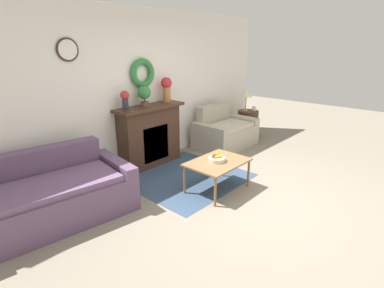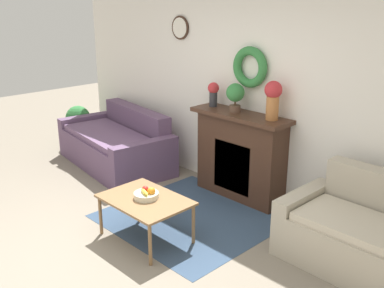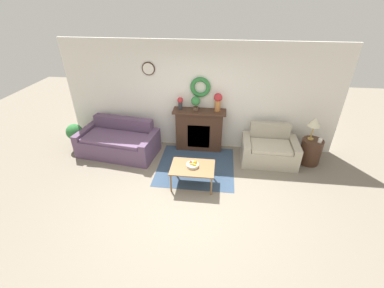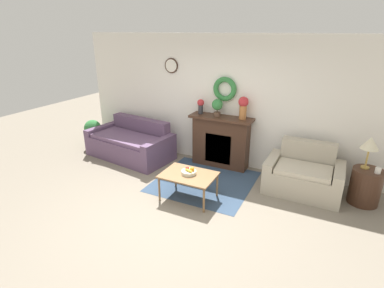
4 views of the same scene
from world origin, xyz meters
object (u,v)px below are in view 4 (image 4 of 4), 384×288
at_px(table_lamp, 370,144).
at_px(mug, 378,170).
at_px(potted_plant_on_mantel, 217,106).
at_px(loveseat_right, 303,176).
at_px(potted_plant_floor_by_couch, 93,131).
at_px(fireplace, 221,141).
at_px(vase_on_mantel_left, 201,105).
at_px(fruit_bowl, 189,172).
at_px(coffee_table, 189,177).
at_px(vase_on_mantel_right, 243,106).
at_px(couch_left, 131,144).
at_px(side_table_by_loveseat, 365,186).

distance_m(table_lamp, mug, 0.43).
bearing_deg(potted_plant_on_mantel, loveseat_right, -11.24).
xyz_separation_m(potted_plant_on_mantel, potted_plant_floor_by_couch, (-3.11, -0.37, -0.89)).
height_order(fireplace, potted_plant_floor_by_couch, fireplace).
distance_m(mug, potted_plant_floor_by_couch, 6.04).
distance_m(mug, vase_on_mantel_left, 3.39).
bearing_deg(fruit_bowl, potted_plant_floor_by_couch, 160.87).
distance_m(table_lamp, potted_plant_floor_by_couch, 5.90).
bearing_deg(potted_plant_floor_by_couch, coffee_table, -19.43).
xyz_separation_m(fireplace, vase_on_mantel_right, (0.44, 0.01, 0.80)).
bearing_deg(couch_left, loveseat_right, 8.86).
relative_size(mug, vase_on_mantel_left, 0.31).
relative_size(couch_left, vase_on_mantel_left, 6.62).
bearing_deg(mug, fireplace, 171.33).
height_order(loveseat_right, side_table_by_loveseat, loveseat_right).
relative_size(coffee_table, vase_on_mantel_left, 2.95).
bearing_deg(potted_plant_floor_by_couch, couch_left, -3.07).
relative_size(fruit_bowl, potted_plant_floor_by_couch, 0.37).
bearing_deg(couch_left, fruit_bowl, -19.64).
distance_m(loveseat_right, vase_on_mantel_right, 1.72).
distance_m(fireplace, loveseat_right, 1.80).
xyz_separation_m(vase_on_mantel_left, potted_plant_floor_by_couch, (-2.73, -0.39, -0.86)).
bearing_deg(side_table_by_loveseat, vase_on_mantel_left, 173.72).
height_order(fireplace, vase_on_mantel_right, vase_on_mantel_right).
bearing_deg(vase_on_mantel_left, loveseat_right, -9.85).
height_order(side_table_by_loveseat, vase_on_mantel_left, vase_on_mantel_left).
distance_m(fruit_bowl, vase_on_mantel_left, 1.76).
distance_m(loveseat_right, table_lamp, 1.18).
xyz_separation_m(vase_on_mantel_left, potted_plant_on_mantel, (0.38, -0.02, 0.03)).
distance_m(couch_left, potted_plant_on_mantel, 2.21).
xyz_separation_m(fruit_bowl, table_lamp, (2.66, 1.20, 0.54)).
bearing_deg(fireplace, table_lamp, -6.40).
relative_size(table_lamp, mug, 5.59).
bearing_deg(fruit_bowl, vase_on_mantel_right, 73.93).
height_order(table_lamp, vase_on_mantel_left, vase_on_mantel_left).
height_order(couch_left, vase_on_mantel_left, vase_on_mantel_left).
distance_m(mug, vase_on_mantel_right, 2.53).
xyz_separation_m(couch_left, potted_plant_floor_by_couch, (-1.19, 0.06, 0.11)).
distance_m(fireplace, vase_on_mantel_right, 0.91).
bearing_deg(table_lamp, fruit_bowl, -155.67).
distance_m(mug, potted_plant_on_mantel, 3.03).
bearing_deg(couch_left, potted_plant_floor_by_couch, -175.26).
xyz_separation_m(table_lamp, potted_plant_floor_by_couch, (-5.87, -0.09, -0.62)).
relative_size(side_table_by_loveseat, potted_plant_floor_by_couch, 0.89).
bearing_deg(fruit_bowl, couch_left, 152.55).
height_order(table_lamp, mug, table_lamp).
relative_size(couch_left, table_lamp, 3.80).
bearing_deg(coffee_table, loveseat_right, 33.23).
xyz_separation_m(coffee_table, vase_on_mantel_right, (0.43, 1.52, 0.94)).
height_order(loveseat_right, fruit_bowl, loveseat_right).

